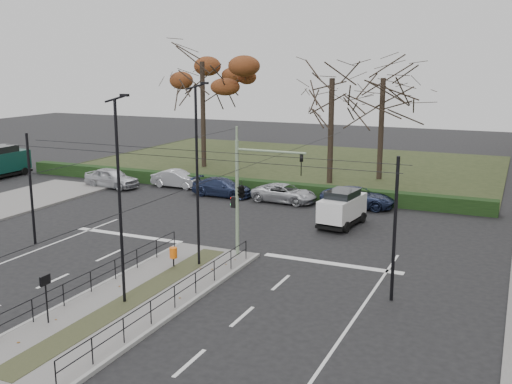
{
  "coord_description": "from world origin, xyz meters",
  "views": [
    {
      "loc": [
        13.98,
        -21.41,
        9.57
      ],
      "look_at": [
        1.88,
        5.59,
        3.17
      ],
      "focal_mm": 42.0,
      "sensor_mm": 36.0,
      "label": 1
    }
  ],
  "objects_px": {
    "litter_bin": "(173,253)",
    "streetlamp_median_far": "(198,175)",
    "parked_car_first": "(112,178)",
    "rust_tree": "(202,62)",
    "parked_car_fourth": "(284,193)",
    "traffic_light": "(243,189)",
    "streetlamp_median_near": "(120,200)",
    "bare_tree_center": "(383,85)",
    "parked_car_fifth": "(358,197)",
    "parked_car_third": "(222,187)",
    "info_panel": "(45,286)",
    "white_van": "(342,207)",
    "parked_car_second": "(177,179)",
    "bare_tree_near": "(332,86)"
  },
  "relations": [
    {
      "from": "traffic_light",
      "to": "white_van",
      "type": "height_order",
      "value": "traffic_light"
    },
    {
      "from": "litter_bin",
      "to": "parked_car_fifth",
      "type": "height_order",
      "value": "parked_car_fifth"
    },
    {
      "from": "bare_tree_center",
      "to": "info_panel",
      "type": "bearing_deg",
      "value": -98.24
    },
    {
      "from": "parked_car_third",
      "to": "bare_tree_near",
      "type": "relative_size",
      "value": 0.42
    },
    {
      "from": "info_panel",
      "to": "parked_car_fourth",
      "type": "relative_size",
      "value": 0.4
    },
    {
      "from": "litter_bin",
      "to": "parked_car_third",
      "type": "relative_size",
      "value": 0.2
    },
    {
      "from": "info_panel",
      "to": "parked_car_second",
      "type": "bearing_deg",
      "value": 110.65
    },
    {
      "from": "streetlamp_median_near",
      "to": "parked_car_first",
      "type": "relative_size",
      "value": 1.82
    },
    {
      "from": "bare_tree_center",
      "to": "parked_car_second",
      "type": "bearing_deg",
      "value": -145.37
    },
    {
      "from": "parked_car_first",
      "to": "parked_car_fifth",
      "type": "height_order",
      "value": "parked_car_first"
    },
    {
      "from": "parked_car_fifth",
      "to": "parked_car_third",
      "type": "bearing_deg",
      "value": 91.14
    },
    {
      "from": "litter_bin",
      "to": "parked_car_first",
      "type": "relative_size",
      "value": 0.2
    },
    {
      "from": "parked_car_first",
      "to": "parked_car_second",
      "type": "height_order",
      "value": "parked_car_first"
    },
    {
      "from": "rust_tree",
      "to": "parked_car_fifth",
      "type": "xyz_separation_m",
      "value": [
        17.09,
        -9.49,
        -8.98
      ]
    },
    {
      "from": "litter_bin",
      "to": "streetlamp_median_far",
      "type": "xyz_separation_m",
      "value": [
        0.96,
        0.77,
        3.71
      ]
    },
    {
      "from": "litter_bin",
      "to": "white_van",
      "type": "distance_m",
      "value": 11.9
    },
    {
      "from": "traffic_light",
      "to": "streetlamp_median_far",
      "type": "distance_m",
      "value": 2.74
    },
    {
      "from": "parked_car_second",
      "to": "parked_car_fourth",
      "type": "height_order",
      "value": "parked_car_second"
    },
    {
      "from": "info_panel",
      "to": "parked_car_third",
      "type": "xyz_separation_m",
      "value": [
        -4.29,
        22.36,
        -0.93
      ]
    },
    {
      "from": "info_panel",
      "to": "bare_tree_center",
      "type": "distance_m",
      "value": 34.12
    },
    {
      "from": "info_panel",
      "to": "streetlamp_median_far",
      "type": "xyz_separation_m",
      "value": [
        1.89,
        8.03,
        2.92
      ]
    },
    {
      "from": "parked_car_second",
      "to": "parked_car_fourth",
      "type": "relative_size",
      "value": 0.9
    },
    {
      "from": "parked_car_third",
      "to": "streetlamp_median_far",
      "type": "bearing_deg",
      "value": -155.43
    },
    {
      "from": "parked_car_first",
      "to": "rust_tree",
      "type": "distance_m",
      "value": 14.28
    },
    {
      "from": "parked_car_fourth",
      "to": "bare_tree_center",
      "type": "bearing_deg",
      "value": -18.32
    },
    {
      "from": "streetlamp_median_near",
      "to": "parked_car_fifth",
      "type": "xyz_separation_m",
      "value": [
        4.25,
        20.22,
        -3.68
      ]
    },
    {
      "from": "litter_bin",
      "to": "bare_tree_center",
      "type": "distance_m",
      "value": 27.15
    },
    {
      "from": "litter_bin",
      "to": "white_van",
      "type": "height_order",
      "value": "white_van"
    },
    {
      "from": "traffic_light",
      "to": "parked_car_fourth",
      "type": "distance_m",
      "value": 12.78
    },
    {
      "from": "parked_car_fourth",
      "to": "bare_tree_near",
      "type": "bearing_deg",
      "value": -4.11
    },
    {
      "from": "traffic_light",
      "to": "parked_car_first",
      "type": "xyz_separation_m",
      "value": [
        -16.76,
        11.33,
        -2.72
      ]
    },
    {
      "from": "info_panel",
      "to": "rust_tree",
      "type": "xyz_separation_m",
      "value": [
        -11.44,
        32.51,
        8.07
      ]
    },
    {
      "from": "streetlamp_median_far",
      "to": "bare_tree_center",
      "type": "relative_size",
      "value": 0.78
    },
    {
      "from": "parked_car_fourth",
      "to": "parked_car_fifth",
      "type": "bearing_deg",
      "value": -80.13
    },
    {
      "from": "bare_tree_center",
      "to": "streetlamp_median_near",
      "type": "bearing_deg",
      "value": -96.39
    },
    {
      "from": "streetlamp_median_near",
      "to": "parked_car_second",
      "type": "height_order",
      "value": "streetlamp_median_near"
    },
    {
      "from": "streetlamp_median_far",
      "to": "white_van",
      "type": "relative_size",
      "value": 2.08
    },
    {
      "from": "streetlamp_median_near",
      "to": "white_van",
      "type": "xyz_separation_m",
      "value": [
        4.61,
        15.22,
        -3.22
      ]
    },
    {
      "from": "streetlamp_median_near",
      "to": "parked_car_first",
      "type": "xyz_separation_m",
      "value": [
        -14.98,
        18.75,
        -3.59
      ]
    },
    {
      "from": "streetlamp_median_far",
      "to": "litter_bin",
      "type": "bearing_deg",
      "value": -141.25
    },
    {
      "from": "parked_car_third",
      "to": "white_van",
      "type": "height_order",
      "value": "white_van"
    },
    {
      "from": "parked_car_fourth",
      "to": "litter_bin",
      "type": "bearing_deg",
      "value": -175.74
    },
    {
      "from": "bare_tree_near",
      "to": "litter_bin",
      "type": "bearing_deg",
      "value": -91.52
    },
    {
      "from": "traffic_light",
      "to": "bare_tree_near",
      "type": "height_order",
      "value": "bare_tree_near"
    },
    {
      "from": "traffic_light",
      "to": "parked_car_fourth",
      "type": "relative_size",
      "value": 1.26
    },
    {
      "from": "parked_car_fourth",
      "to": "rust_tree",
      "type": "height_order",
      "value": "rust_tree"
    },
    {
      "from": "streetlamp_median_far",
      "to": "parked_car_third",
      "type": "height_order",
      "value": "streetlamp_median_far"
    },
    {
      "from": "traffic_light",
      "to": "streetlamp_median_near",
      "type": "height_order",
      "value": "streetlamp_median_near"
    },
    {
      "from": "litter_bin",
      "to": "info_panel",
      "type": "bearing_deg",
      "value": -97.3
    },
    {
      "from": "traffic_light",
      "to": "white_van",
      "type": "relative_size",
      "value": 1.4
    }
  ]
}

